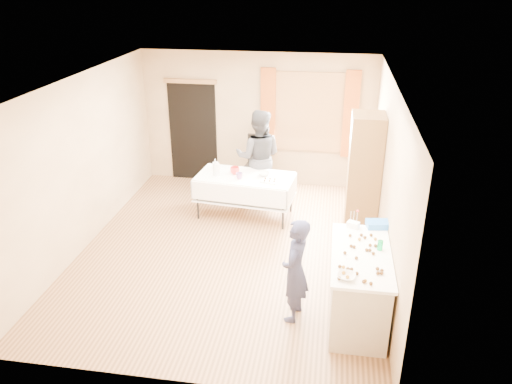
% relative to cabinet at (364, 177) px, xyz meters
% --- Properties ---
extents(floor, '(4.50, 5.50, 0.02)m').
position_rel_cabinet_xyz_m(floor, '(-1.99, -0.86, -1.01)').
color(floor, '#9E7047').
rests_on(floor, ground).
extents(ceiling, '(4.50, 5.50, 0.02)m').
position_rel_cabinet_xyz_m(ceiling, '(-1.99, -0.86, 1.61)').
color(ceiling, white).
rests_on(ceiling, floor).
extents(wall_back, '(4.50, 0.02, 2.60)m').
position_rel_cabinet_xyz_m(wall_back, '(-1.99, 1.90, 0.30)').
color(wall_back, tan).
rests_on(wall_back, floor).
extents(wall_front, '(4.50, 0.02, 2.60)m').
position_rel_cabinet_xyz_m(wall_front, '(-1.99, -3.62, 0.30)').
color(wall_front, tan).
rests_on(wall_front, floor).
extents(wall_left, '(0.02, 5.50, 2.60)m').
position_rel_cabinet_xyz_m(wall_left, '(-4.25, -0.86, 0.30)').
color(wall_left, tan).
rests_on(wall_left, floor).
extents(wall_right, '(0.02, 5.50, 2.60)m').
position_rel_cabinet_xyz_m(wall_right, '(0.27, -0.86, 0.30)').
color(wall_right, tan).
rests_on(wall_right, floor).
extents(window_frame, '(1.32, 0.06, 1.52)m').
position_rel_cabinet_xyz_m(window_frame, '(-0.99, 1.86, 0.50)').
color(window_frame, olive).
rests_on(window_frame, wall_back).
extents(window_pane, '(1.20, 0.02, 1.40)m').
position_rel_cabinet_xyz_m(window_pane, '(-0.99, 1.85, 0.50)').
color(window_pane, white).
rests_on(window_pane, wall_back).
extents(curtain_left, '(0.28, 0.06, 1.65)m').
position_rel_cabinet_xyz_m(curtain_left, '(-1.77, 1.81, 0.50)').
color(curtain_left, '#A44E1B').
rests_on(curtain_left, wall_back).
extents(curtain_right, '(0.28, 0.06, 1.65)m').
position_rel_cabinet_xyz_m(curtain_right, '(-0.21, 1.81, 0.50)').
color(curtain_right, '#A44E1B').
rests_on(curtain_right, wall_back).
extents(doorway, '(0.95, 0.04, 2.00)m').
position_rel_cabinet_xyz_m(doorway, '(-3.29, 1.87, -0.00)').
color(doorway, black).
rests_on(doorway, floor).
extents(door_lintel, '(1.05, 0.06, 0.08)m').
position_rel_cabinet_xyz_m(door_lintel, '(-3.29, 1.84, 1.02)').
color(door_lintel, olive).
rests_on(door_lintel, wall_back).
extents(cabinet, '(0.50, 0.60, 2.01)m').
position_rel_cabinet_xyz_m(cabinet, '(0.00, 0.00, 0.00)').
color(cabinet, brown).
rests_on(cabinet, floor).
extents(counter, '(0.70, 1.48, 0.91)m').
position_rel_cabinet_xyz_m(counter, '(-0.10, -2.21, -0.55)').
color(counter, '#B8AE9A').
rests_on(counter, floor).
extents(party_table, '(1.74, 1.02, 0.75)m').
position_rel_cabinet_xyz_m(party_table, '(-1.96, 0.35, -0.56)').
color(party_table, black).
rests_on(party_table, floor).
extents(chair, '(0.50, 0.50, 1.08)m').
position_rel_cabinet_xyz_m(chair, '(-1.94, 1.47, -0.68)').
color(chair, black).
rests_on(chair, floor).
extents(girl, '(0.60, 0.49, 1.35)m').
position_rel_cabinet_xyz_m(girl, '(-0.87, -2.34, -0.33)').
color(girl, '#202243').
rests_on(girl, floor).
extents(woman, '(0.90, 0.73, 1.74)m').
position_rel_cabinet_xyz_m(woman, '(-1.82, 0.98, -0.13)').
color(woman, black).
rests_on(woman, floor).
extents(soda_can, '(0.07, 0.07, 0.12)m').
position_rel_cabinet_xyz_m(soda_can, '(0.12, -2.09, -0.03)').
color(soda_can, '#08A048').
rests_on(soda_can, counter).
extents(mixing_bowl, '(0.28, 0.28, 0.05)m').
position_rel_cabinet_xyz_m(mixing_bowl, '(-0.29, -2.76, -0.07)').
color(mixing_bowl, white).
rests_on(mixing_bowl, counter).
extents(foam_block, '(0.18, 0.15, 0.08)m').
position_rel_cabinet_xyz_m(foam_block, '(-0.19, -1.57, -0.05)').
color(foam_block, white).
rests_on(foam_block, counter).
extents(blue_basket, '(0.33, 0.24, 0.08)m').
position_rel_cabinet_xyz_m(blue_basket, '(0.13, -1.50, -0.05)').
color(blue_basket, blue).
rests_on(blue_basket, counter).
extents(pitcher, '(0.13, 0.13, 0.22)m').
position_rel_cabinet_xyz_m(pitcher, '(-2.45, 0.29, -0.14)').
color(pitcher, silver).
rests_on(pitcher, party_table).
extents(cup_red, '(0.18, 0.18, 0.12)m').
position_rel_cabinet_xyz_m(cup_red, '(-2.15, 0.41, -0.19)').
color(cup_red, red).
rests_on(cup_red, party_table).
extents(cup_rainbow, '(0.16, 0.16, 0.11)m').
position_rel_cabinet_xyz_m(cup_rainbow, '(-2.03, 0.20, -0.20)').
color(cup_rainbow, red).
rests_on(cup_rainbow, party_table).
extents(small_bowl, '(0.24, 0.24, 0.06)m').
position_rel_cabinet_xyz_m(small_bowl, '(-1.64, 0.40, -0.22)').
color(small_bowl, white).
rests_on(small_bowl, party_table).
extents(pastry_tray, '(0.32, 0.27, 0.02)m').
position_rel_cabinet_xyz_m(pastry_tray, '(-1.51, 0.16, -0.24)').
color(pastry_tray, white).
rests_on(pastry_tray, party_table).
extents(bottle, '(0.10, 0.10, 0.18)m').
position_rel_cabinet_xyz_m(bottle, '(-2.54, 0.58, -0.16)').
color(bottle, white).
rests_on(bottle, party_table).
extents(cake_balls, '(0.51, 1.12, 0.04)m').
position_rel_cabinet_xyz_m(cake_balls, '(-0.10, -2.35, -0.07)').
color(cake_balls, '#3F2314').
rests_on(cake_balls, counter).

